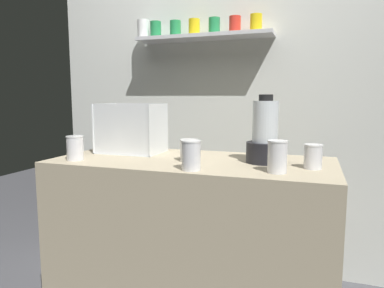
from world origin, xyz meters
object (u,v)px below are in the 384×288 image
Objects in this scene: juice_cup_orange_far_left at (75,149)px; juice_cup_orange_far_right at (313,158)px; carrot_display_bin at (133,137)px; blender_pitcher at (265,137)px; juice_cup_mango_left at (189,151)px; juice_cup_orange_middle at (191,156)px; juice_cup_carrot_right at (277,158)px.

juice_cup_orange_far_left reaches higher than juice_cup_orange_far_right.
juice_cup_orange_far_right is (0.98, -0.16, -0.04)m from carrot_display_bin.
blender_pitcher is 2.99× the size of juice_cup_mango_left.
blender_pitcher is at bearing 14.67° from juice_cup_orange_far_left.
carrot_display_bin is 0.60m from juice_cup_orange_middle.
carrot_display_bin is 3.21× the size of juice_cup_mango_left.
juice_cup_carrot_right is (0.44, -0.13, 0.01)m from juice_cup_mango_left.
juice_cup_mango_left is 0.22m from juice_cup_orange_middle.
blender_pitcher reaches higher than juice_cup_mango_left.
carrot_display_bin is at bearing 170.81° from juice_cup_orange_far_right.
carrot_display_bin is 0.43m from juice_cup_mango_left.
juice_cup_carrot_right reaches higher than juice_cup_orange_far_right.
carrot_display_bin is at bearing 142.99° from juice_cup_orange_middle.
juice_cup_orange_middle is 1.19× the size of juice_cup_orange_far_right.
blender_pitcher is 0.38m from juice_cup_mango_left.
juice_cup_orange_middle is at bearing -67.63° from juice_cup_mango_left.
carrot_display_bin is at bearing 64.11° from juice_cup_orange_far_left.
juice_cup_orange_middle is 0.95× the size of juice_cup_carrot_right.
juice_cup_orange_far_right is (1.13, 0.16, -0.00)m from juice_cup_orange_far_left.
juice_cup_mango_left is (-0.36, -0.08, -0.08)m from blender_pitcher.
carrot_display_bin is 3.23× the size of juice_cup_orange_far_right.
blender_pitcher is at bearing 160.49° from juice_cup_orange_far_right.
juice_cup_orange_far_left is at bearing -164.09° from juice_cup_mango_left.
blender_pitcher is at bearing 12.74° from juice_cup_mango_left.
blender_pitcher is 0.25m from juice_cup_orange_far_right.
blender_pitcher is 2.41× the size of juice_cup_carrot_right.
juice_cup_orange_far_left is 1.14m from juice_cup_orange_far_right.
carrot_display_bin reaches higher than juice_cup_orange_far_left.
juice_cup_mango_left is 1.01× the size of juice_cup_orange_far_right.
juice_cup_orange_far_right is at bearing 22.16° from juice_cup_orange_middle.
juice_cup_orange_middle reaches higher than juice_cup_orange_far_left.
juice_cup_carrot_right is 1.25× the size of juice_cup_orange_far_right.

